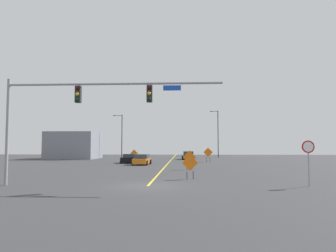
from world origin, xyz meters
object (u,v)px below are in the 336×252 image
at_px(construction_sign_left_lane, 134,154).
at_px(car_green_mid, 188,156).
at_px(traffic_signal_assembly, 80,103).
at_px(car_orange_far, 142,160).
at_px(stop_sign, 308,154).
at_px(construction_sign_median_far, 190,164).
at_px(street_lamp_near_right, 218,132).
at_px(street_lamp_near_left, 121,134).
at_px(construction_sign_median_near, 189,158).
at_px(car_black_near, 130,159).
at_px(construction_sign_right_shoulder, 208,153).

height_order(construction_sign_left_lane, car_green_mid, construction_sign_left_lane).
relative_size(traffic_signal_assembly, car_orange_far, 3.38).
relative_size(stop_sign, car_orange_far, 0.69).
relative_size(traffic_signal_assembly, construction_sign_left_lane, 7.29).
bearing_deg(construction_sign_median_far, street_lamp_near_right, 80.97).
xyz_separation_m(street_lamp_near_left, construction_sign_median_near, (13.29, -30.04, -3.60)).
distance_m(traffic_signal_assembly, stop_sign, 14.37).
bearing_deg(car_black_near, car_green_mid, 52.91).
bearing_deg(construction_sign_left_lane, construction_sign_median_far, -71.88).
distance_m(construction_sign_median_near, car_black_near, 14.82).
xyz_separation_m(street_lamp_near_right, construction_sign_median_near, (-6.46, -32.49, -4.10)).
height_order(construction_sign_left_lane, car_black_near, construction_sign_left_lane).
height_order(street_lamp_near_left, car_green_mid, street_lamp_near_left).
height_order(construction_sign_median_near, construction_sign_left_lane, construction_sign_median_near).
relative_size(construction_sign_median_near, construction_sign_median_far, 1.11).
distance_m(street_lamp_near_right, car_black_near, 25.54).
relative_size(construction_sign_left_lane, car_green_mid, 0.44).
xyz_separation_m(construction_sign_median_far, car_orange_far, (-5.88, 16.99, -0.45)).
height_order(traffic_signal_assembly, car_green_mid, traffic_signal_assembly).
bearing_deg(stop_sign, car_black_near, 121.45).
bearing_deg(street_lamp_near_right, construction_sign_left_lane, -132.46).
height_order(street_lamp_near_right, construction_sign_median_near, street_lamp_near_right).
bearing_deg(construction_sign_left_lane, car_orange_far, -73.91).
bearing_deg(street_lamp_near_right, traffic_signal_assembly, -106.55).
distance_m(traffic_signal_assembly, street_lamp_near_right, 47.49).
xyz_separation_m(stop_sign, car_orange_far, (-12.95, 20.81, -1.30)).
relative_size(stop_sign, street_lamp_near_left, 0.32).
relative_size(traffic_signal_assembly, car_black_near, 3.13).
distance_m(street_lamp_near_right, construction_sign_median_far, 42.19).
distance_m(car_black_near, car_green_mid, 14.14).
bearing_deg(stop_sign, car_orange_far, 121.90).
xyz_separation_m(construction_sign_left_lane, car_green_mid, (8.56, 7.24, -0.47)).
relative_size(construction_sign_left_lane, car_orange_far, 0.46).
relative_size(stop_sign, car_green_mid, 0.66).
bearing_deg(street_lamp_near_left, construction_sign_median_near, -66.14).
relative_size(stop_sign, street_lamp_near_right, 0.28).
bearing_deg(car_orange_far, car_green_mid, 68.22).
relative_size(construction_sign_left_lane, construction_sign_median_far, 1.05).
bearing_deg(car_green_mid, construction_sign_median_near, -90.43).
xyz_separation_m(street_lamp_near_left, street_lamp_near_right, (19.75, 2.45, 0.50)).
distance_m(traffic_signal_assembly, construction_sign_median_far, 9.00).
xyz_separation_m(street_lamp_near_left, car_orange_far, (7.28, -22.02, -4.15)).
bearing_deg(car_green_mid, street_lamp_near_right, 55.04).
height_order(stop_sign, car_green_mid, stop_sign).
xyz_separation_m(stop_sign, construction_sign_right_shoulder, (-3.87, 27.53, -0.58)).
bearing_deg(stop_sign, street_lamp_near_left, 115.29).
relative_size(construction_sign_median_near, car_orange_far, 0.49).
bearing_deg(car_green_mid, construction_sign_left_lane, -139.79).
bearing_deg(construction_sign_median_far, construction_sign_median_near, 89.19).
bearing_deg(construction_sign_right_shoulder, construction_sign_left_lane, 172.47).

